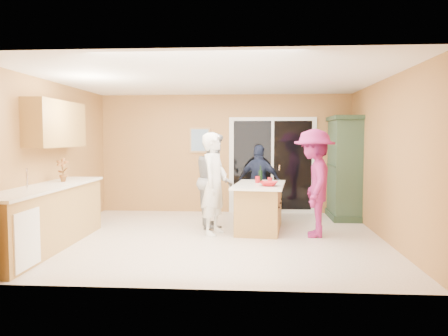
# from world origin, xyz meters

# --- Properties ---
(floor) EXTENTS (5.50, 5.50, 0.00)m
(floor) POSITION_xyz_m (0.00, 0.00, 0.00)
(floor) COLOR #F0E1CF
(floor) RESTS_ON ground
(ceiling) EXTENTS (5.50, 5.00, 0.10)m
(ceiling) POSITION_xyz_m (0.00, 0.00, 2.60)
(ceiling) COLOR white
(ceiling) RESTS_ON wall_back
(wall_back) EXTENTS (5.50, 0.10, 2.60)m
(wall_back) POSITION_xyz_m (0.00, 2.50, 1.30)
(wall_back) COLOR tan
(wall_back) RESTS_ON ground
(wall_front) EXTENTS (5.50, 0.10, 2.60)m
(wall_front) POSITION_xyz_m (0.00, -2.50, 1.30)
(wall_front) COLOR tan
(wall_front) RESTS_ON ground
(wall_left) EXTENTS (0.10, 5.00, 2.60)m
(wall_left) POSITION_xyz_m (-2.75, 0.00, 1.30)
(wall_left) COLOR tan
(wall_left) RESTS_ON ground
(wall_right) EXTENTS (0.10, 5.00, 2.60)m
(wall_right) POSITION_xyz_m (2.75, 0.00, 1.30)
(wall_right) COLOR tan
(wall_right) RESTS_ON ground
(left_cabinet_run) EXTENTS (0.65, 3.05, 1.24)m
(left_cabinet_run) POSITION_xyz_m (-2.45, -1.05, 0.46)
(left_cabinet_run) COLOR #B28745
(left_cabinet_run) RESTS_ON floor
(upper_cabinets) EXTENTS (0.35, 1.60, 0.75)m
(upper_cabinets) POSITION_xyz_m (-2.58, -0.20, 1.88)
(upper_cabinets) COLOR #B28745
(upper_cabinets) RESTS_ON wall_left
(sliding_door) EXTENTS (1.90, 0.07, 2.10)m
(sliding_door) POSITION_xyz_m (1.05, 2.46, 1.05)
(sliding_door) COLOR silver
(sliding_door) RESTS_ON floor
(framed_picture) EXTENTS (0.46, 0.04, 0.56)m
(framed_picture) POSITION_xyz_m (-0.55, 2.48, 1.60)
(framed_picture) COLOR #A57F52
(framed_picture) RESTS_ON wall_back
(kitchen_island) EXTENTS (1.02, 1.66, 0.83)m
(kitchen_island) POSITION_xyz_m (0.75, 0.64, 0.39)
(kitchen_island) COLOR #B28745
(kitchen_island) RESTS_ON floor
(green_hutch) EXTENTS (0.60, 1.14, 2.09)m
(green_hutch) POSITION_xyz_m (2.49, 1.90, 1.02)
(green_hutch) COLOR #233A26
(green_hutch) RESTS_ON floor
(woman_white) EXTENTS (0.58, 0.73, 1.74)m
(woman_white) POSITION_xyz_m (-0.02, 0.24, 0.87)
(woman_white) COLOR silver
(woman_white) RESTS_ON floor
(woman_grey) EXTENTS (0.83, 0.97, 1.76)m
(woman_grey) POSITION_xyz_m (-0.10, 0.91, 0.88)
(woman_grey) COLOR #939496
(woman_grey) RESTS_ON floor
(woman_navy) EXTENTS (0.96, 0.64, 1.51)m
(woman_navy) POSITION_xyz_m (0.76, 1.72, 0.75)
(woman_navy) COLOR #1B223C
(woman_navy) RESTS_ON floor
(woman_magenta) EXTENTS (0.77, 1.22, 1.80)m
(woman_magenta) POSITION_xyz_m (1.65, 0.20, 0.90)
(woman_magenta) COLOR #7F1B53
(woman_magenta) RESTS_ON floor
(serving_bowl) EXTENTS (0.35, 0.35, 0.08)m
(serving_bowl) POSITION_xyz_m (0.90, 0.32, 0.87)
(serving_bowl) COLOR #A9121A
(serving_bowl) RESTS_ON kitchen_island
(tulip_vase) EXTENTS (0.22, 0.17, 0.39)m
(tulip_vase) POSITION_xyz_m (-2.45, -0.28, 1.14)
(tulip_vase) COLOR #AC1511
(tulip_vase) RESTS_ON left_cabinet_run
(tumbler_near) EXTENTS (0.10, 0.10, 0.12)m
(tumbler_near) POSITION_xyz_m (0.93, 0.61, 0.89)
(tumbler_near) COLOR #A9121A
(tumbler_near) RESTS_ON kitchen_island
(tumbler_far) EXTENTS (0.09, 0.09, 0.12)m
(tumbler_far) POSITION_xyz_m (0.71, 0.81, 0.89)
(tumbler_far) COLOR #A9121A
(tumbler_far) RESTS_ON kitchen_island
(wine_bottle) EXTENTS (0.07, 0.07, 0.30)m
(wine_bottle) POSITION_xyz_m (0.77, 1.01, 0.95)
(wine_bottle) COLOR black
(wine_bottle) RESTS_ON kitchen_island
(white_plate) EXTENTS (0.25, 0.25, 0.02)m
(white_plate) POSITION_xyz_m (0.98, 1.07, 0.84)
(white_plate) COLOR silver
(white_plate) RESTS_ON kitchen_island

